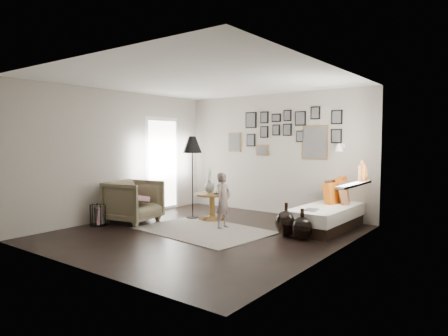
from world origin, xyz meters
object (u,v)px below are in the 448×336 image
Objects in this scene: vase at (209,185)px; child at (223,201)px; demijohn_large at (286,223)px; pedestal_table at (212,208)px; floor_lamp at (192,148)px; demijohn_small at (302,228)px; daybed at (329,213)px; armchair at (133,201)px; magazine_basket at (99,215)px.

vase is 0.48× the size of child.
demijohn_large is 0.55× the size of child.
floor_lamp is at bearing -170.08° from pedestal_table.
child reaches higher than pedestal_table.
pedestal_table is 1.36× the size of demijohn_small.
daybed is at bearing 16.56° from floor_lamp.
demijohn_small is 0.50× the size of child.
floor_lamp reaches higher than demijohn_large.
vase is 0.54× the size of armchair.
vase is 0.88m from child.
armchair is (-3.24, -1.78, 0.14)m from daybed.
armchair is 0.68m from magazine_basket.
floor_lamp reaches higher than armchair.
floor_lamp is (0.64, 1.01, 1.04)m from armchair.
magazine_basket is (-0.32, -0.56, -0.22)m from armchair.
armchair is 0.54× the size of floor_lamp.
floor_lamp is at bearing -162.14° from daybed.
magazine_basket is at bearing -130.49° from pedestal_table.
floor_lamp is 3.99× the size of magazine_basket.
floor_lamp is 2.57m from demijohn_large.
vase is 2.37m from daybed.
magazine_basket is (-1.33, -1.67, -0.50)m from vase.
magazine_basket is at bearing -145.36° from daybed.
armchair is 3.01m from demijohn_large.
vase reaches higher than demijohn_large.
floor_lamp reaches higher than child.
pedestal_table is 1.40× the size of vase.
pedestal_table is at bearing -160.82° from daybed.
child is at bearing -34.40° from vase.
daybed is 3.76× the size of demijohn_small.
magazine_basket is at bearing -160.49° from demijohn_small.
armchair reaches higher than demijohn_small.
demijohn_small is (2.23, -0.41, -0.50)m from vase.
pedestal_table is 0.36× the size of daybed.
pedestal_table is 2.19m from demijohn_small.
magazine_basket is 2.38m from child.
armchair is at bearing -167.80° from demijohn_small.
demijohn_large reaches higher than pedestal_table.
floor_lamp is at bearing 175.18° from demijohn_large.
armchair is (-1.08, -1.09, 0.16)m from pedestal_table.
daybed is at bearing -55.96° from child.
armchair is at bearing 106.65° from child.
vase reaches higher than armchair.
pedestal_table is 0.68× the size of child.
child reaches higher than armchair.
demijohn_small is (3.24, 0.70, -0.22)m from armchair.
daybed reaches higher than armchair.
magazine_basket is at bearing 139.74° from armchair.
vase is (-0.08, 0.02, 0.44)m from pedestal_table.
child is at bearing 30.12° from magazine_basket.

